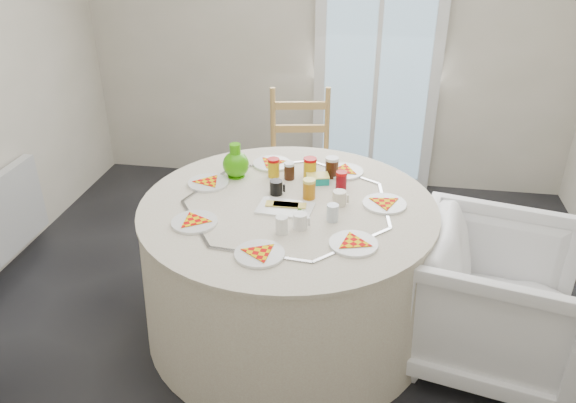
% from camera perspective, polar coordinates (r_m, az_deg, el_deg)
% --- Properties ---
extents(floor, '(4.00, 4.00, 0.00)m').
position_cam_1_polar(floor, '(3.39, 0.04, -12.32)').
color(floor, black).
rests_on(floor, ground).
extents(wall_back, '(4.00, 0.02, 2.60)m').
position_cam_1_polar(wall_back, '(4.65, 4.18, 16.94)').
color(wall_back, '#BCB5A3').
rests_on(wall_back, floor).
extents(glass_door, '(1.00, 0.08, 2.10)m').
position_cam_1_polar(glass_door, '(4.64, 9.07, 13.47)').
color(glass_door, silver).
rests_on(glass_door, floor).
extents(table, '(1.63, 1.63, 0.82)m').
position_cam_1_polar(table, '(3.18, 0.00, -6.76)').
color(table, beige).
rests_on(table, floor).
extents(wooden_chair, '(0.53, 0.52, 1.04)m').
position_cam_1_polar(wooden_chair, '(4.10, 1.27, 3.24)').
color(wooden_chair, tan).
rests_on(wooden_chair, floor).
extents(armchair, '(0.93, 0.97, 0.85)m').
position_cam_1_polar(armchair, '(3.13, 20.28, -9.20)').
color(armchair, white).
rests_on(armchair, floor).
extents(place_settings, '(1.63, 1.63, 0.02)m').
position_cam_1_polar(place_settings, '(2.98, 0.00, -0.51)').
color(place_settings, white).
rests_on(place_settings, table).
extents(jar_cluster, '(0.46, 0.23, 0.13)m').
position_cam_1_polar(jar_cluster, '(3.19, 1.74, 2.53)').
color(jar_cluster, olive).
rests_on(jar_cluster, table).
extents(butter_tub, '(0.14, 0.12, 0.05)m').
position_cam_1_polar(butter_tub, '(3.20, 3.02, 1.89)').
color(butter_tub, '#0B8F86').
rests_on(butter_tub, table).
extents(green_pitcher, '(0.19, 0.19, 0.20)m').
position_cam_1_polar(green_pitcher, '(3.25, -5.32, 3.89)').
color(green_pitcher, '#359F07').
rests_on(green_pitcher, table).
extents(cheese_platter, '(0.30, 0.21, 0.04)m').
position_cam_1_polar(cheese_platter, '(2.92, -0.28, -1.03)').
color(cheese_platter, silver).
rests_on(cheese_platter, table).
extents(mugs_glasses, '(0.54, 0.54, 0.10)m').
position_cam_1_polar(mugs_glasses, '(2.93, 1.83, -0.14)').
color(mugs_glasses, '#A9A1A3').
rests_on(mugs_glasses, table).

